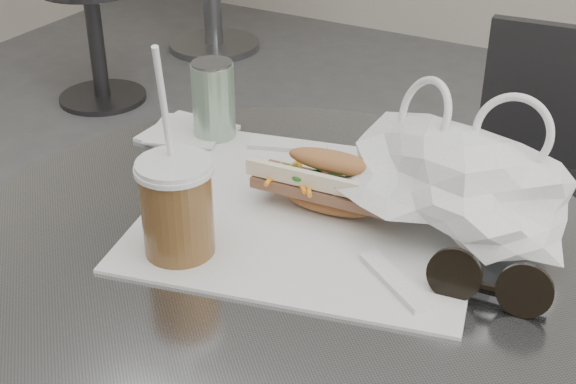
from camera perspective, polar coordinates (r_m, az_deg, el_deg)
The scene contains 9 objects.
chair_far at distance 1.62m, azimuth 16.94°, elevation -4.88°, with size 0.41×0.42×0.77m.
bg_chair at distance 3.08m, azimuth -14.29°, elevation 11.60°, with size 0.38×0.41×0.70m.
sandwich_paper at distance 0.95m, azimuth 1.82°, elevation -1.49°, with size 0.39×0.36×0.00m, color white.
banh_mi at distance 0.94m, azimuth 3.03°, elevation 0.58°, with size 0.23×0.10×0.08m.
iced_coffee at distance 0.86m, azimuth -7.90°, elevation -1.08°, with size 0.08×0.08×0.24m.
sunglasses at distance 0.82m, azimuth 14.09°, elevation -6.46°, with size 0.13×0.04×0.06m.
plastic_bag at distance 0.91m, azimuth 11.77°, elevation 0.59°, with size 0.24×0.19×0.12m, color white, non-canonical shape.
napkin_stack at distance 1.15m, azimuth -7.16°, elevation 4.22°, with size 0.13×0.13×0.01m.
drink_can at distance 1.12m, azimuth -5.32°, elevation 6.47°, with size 0.06×0.06×0.11m.
Camera 1 is at (0.38, -0.45, 1.24)m, focal length 50.00 mm.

